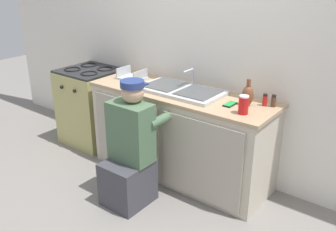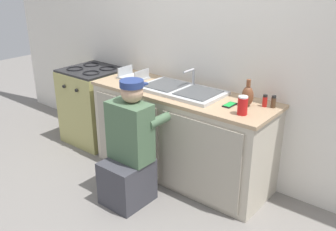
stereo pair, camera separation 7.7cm
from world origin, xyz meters
name	(u,v)px [view 2 (the right image)]	position (x,y,z in m)	size (l,w,h in m)	color
ground_plane	(161,186)	(0.00, 0.00, 0.00)	(12.00, 12.00, 0.00)	gray
back_wall	(204,46)	(0.00, 0.65, 1.25)	(6.00, 0.10, 2.50)	silver
counter_cabinet	(180,136)	(0.00, 0.29, 0.42)	(1.80, 0.62, 0.84)	beige
countertop	(181,94)	(0.00, 0.30, 0.86)	(1.84, 0.62, 0.03)	tan
sink_double_basin	(182,90)	(0.00, 0.30, 0.89)	(0.80, 0.44, 0.19)	silver
stove_range	(94,105)	(-1.28, 0.30, 0.44)	(0.62, 0.62, 0.89)	tan
plumber_person	(129,153)	(-0.08, -0.34, 0.46)	(0.42, 0.61, 1.10)	#3F3F47
dish_rack_tray	(133,76)	(-0.65, 0.34, 0.90)	(0.28, 0.22, 0.11)	#B2B7BC
spice_bottle_red	(265,101)	(0.77, 0.43, 0.92)	(0.04, 0.04, 0.10)	red
vase_decorative	(248,96)	(0.65, 0.35, 0.96)	(0.10, 0.10, 0.23)	brown
cell_phone	(230,105)	(0.53, 0.27, 0.88)	(0.07, 0.14, 0.01)	black
spice_bottle_pepper	(273,102)	(0.84, 0.45, 0.92)	(0.04, 0.04, 0.10)	#513823
soda_cup_red	(243,105)	(0.71, 0.15, 0.95)	(0.08, 0.08, 0.15)	red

